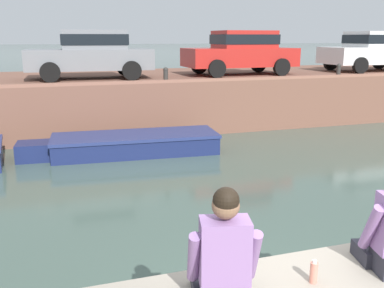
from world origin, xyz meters
The scene contains 11 objects.
ground_plane centered at (0.00, 4.54, 0.00)m, with size 400.00×400.00×0.00m, color #42564C.
far_quay_wall centered at (0.00, 12.07, 0.83)m, with size 60.00×6.00×1.66m, color brown.
far_wall_coping centered at (0.00, 9.19, 1.70)m, with size 60.00×0.24×0.08m, color #925F4C.
boat_moored_central_navy centered at (-0.37, 7.60, 0.26)m, with size 5.13×1.70×0.52m.
car_left_inner_grey centered at (-0.88, 11.12, 2.50)m, with size 3.98×1.99×1.54m.
car_centre_red centered at (4.35, 11.13, 2.50)m, with size 3.96×1.99×1.54m.
car_right_inner_white centered at (10.05, 11.12, 2.50)m, with size 3.90×2.01×1.54m.
mooring_bollard_mid centered at (1.11, 9.32, 1.90)m, with size 0.15×0.15×0.45m.
mooring_bollard_east centered at (7.18, 9.32, 1.90)m, with size 0.15×0.15×0.45m.
person_seated_left centered at (-0.96, -0.56, 1.36)m, with size 0.58×0.59×0.97m.
bottle_drink centered at (-0.13, -0.50, 1.09)m, with size 0.06×0.06×0.20m.
Camera 1 is at (-2.05, -3.20, 2.96)m, focal length 40.00 mm.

